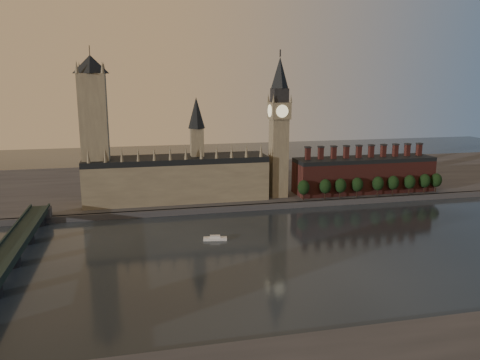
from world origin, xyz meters
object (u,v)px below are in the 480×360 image
Objects in this scene: big_ben at (279,126)px; victoria_tower at (94,126)px; westminster_bridge at (0,267)px; river_boat at (215,238)px.

victoria_tower is at bearing 177.80° from big_ben.
westminster_bridge reaches higher than river_boat.
westminster_bridge is at bearing -145.67° from big_ben.
victoria_tower is 7.82× the size of river_boat.
victoria_tower is at bearing 73.44° from westminster_bridge.
big_ben is at bearing 34.33° from westminster_bridge.
big_ben reaches higher than westminster_bridge.
westminster_bridge is at bearing -151.35° from river_boat.
victoria_tower is at bearing 139.48° from river_boat.
westminster_bridge is (-165.00, -112.70, -49.39)m from big_ben.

